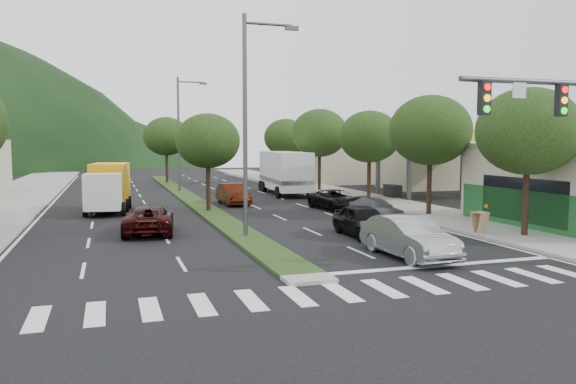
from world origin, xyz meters
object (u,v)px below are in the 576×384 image
object	(u,v)px
motorhome	(285,172)
car_queue_d	(336,200)
streetlight_near	(249,114)
tree_r_b	(430,130)
sedan_silver	(408,237)
car_queue_a	(363,221)
box_truck	(109,189)
tree_r_a	(528,131)
car_queue_c	(233,194)
tree_r_c	(369,137)
tree_r_d	(320,133)
tree_r_e	(286,137)
streetlight_mid	(181,128)
a_frame_sign	(480,220)
tree_med_near	(208,141)
traffic_signal	(572,133)
tree_med_far	(166,136)
suv_maroon	(149,219)
car_queue_b	(376,209)

from	to	relation	value
motorhome	car_queue_d	bearing A→B (deg)	-86.43
streetlight_near	motorhome	size ratio (longest dim) A/B	1.06
tree_r_b	sedan_silver	size ratio (longest dim) A/B	1.46
car_queue_a	box_truck	size ratio (longest dim) A/B	0.68
tree_r_a	car_queue_c	distance (m)	20.58
tree_r_c	tree_r_d	xyz separation A→B (m)	(0.00, 10.00, 0.43)
sedan_silver	tree_r_e	bearing A→B (deg)	76.62
tree_r_d	car_queue_a	size ratio (longest dim) A/B	1.67
tree_r_a	tree_r_e	size ratio (longest dim) A/B	0.99
streetlight_mid	car_queue_c	size ratio (longest dim) A/B	2.23
tree_r_c	box_truck	xyz separation A→B (m)	(-17.92, 0.05, -3.32)
tree_r_a	tree_r_d	xyz separation A→B (m)	(0.00, 26.00, 0.36)
car_queue_d	car_queue_a	bearing A→B (deg)	-112.06
streetlight_mid	a_frame_sign	world-z (taller)	streetlight_mid
tree_med_near	motorhome	bearing A→B (deg)	51.58
box_truck	tree_med_near	bearing A→B (deg)	167.92
traffic_signal	tree_med_near	size ratio (longest dim) A/B	1.16
tree_med_far	car_queue_a	world-z (taller)	tree_med_far
tree_r_c	a_frame_sign	xyz separation A→B (m)	(-1.50, -14.79, -4.01)
suv_maroon	car_queue_c	distance (m)	12.88
traffic_signal	car_queue_d	size ratio (longest dim) A/B	1.50
tree_r_e	car_queue_c	xyz separation A→B (m)	(-9.62, -18.27, -4.15)
box_truck	tree_r_e	bearing A→B (deg)	-124.89
tree_r_c	car_queue_b	size ratio (longest dim) A/B	1.58
suv_maroon	car_queue_c	bearing A→B (deg)	-113.68
tree_r_d	car_queue_d	world-z (taller)	tree_r_d
box_truck	a_frame_sign	size ratio (longest dim) A/B	4.77
streetlight_near	tree_r_c	bearing A→B (deg)	45.49
tree_r_b	tree_r_d	xyz separation A→B (m)	(0.00, 18.00, 0.14)
tree_r_c	box_truck	size ratio (longest dim) A/B	1.03
tree_med_far	car_queue_b	distance (m)	33.67
tree_r_e	car_queue_a	distance (m)	34.24
car_queue_d	motorhome	size ratio (longest dim) A/B	0.49
box_truck	tree_r_d	bearing A→B (deg)	-143.92
streetlight_near	car_queue_b	world-z (taller)	streetlight_near
tree_r_a	car_queue_b	bearing A→B (deg)	115.10
tree_r_a	tree_r_b	world-z (taller)	tree_r_b
tree_r_e	sedan_silver	bearing A→B (deg)	-100.69
sedan_silver	car_queue_c	xyz separation A→B (m)	(-2.41, 19.95, -0.05)
suv_maroon	motorhome	xyz separation A→B (m)	(12.37, 17.80, 1.22)
traffic_signal	sedan_silver	distance (m)	6.63
car_queue_a	car_queue_c	xyz separation A→B (m)	(-2.88, 15.03, 0.01)
tree_med_near	car_queue_b	xyz separation A→B (m)	(8.40, -6.31, -3.83)
suv_maroon	car_queue_a	size ratio (longest dim) A/B	1.13
tree_r_d	car_queue_d	distance (m)	14.60
streetlight_mid	box_truck	xyz separation A→B (m)	(-6.13, -12.95, -4.16)
tree_med_near	streetlight_near	world-z (taller)	streetlight_near
traffic_signal	tree_med_near	xyz separation A→B (m)	(-9.03, 19.54, -0.22)
streetlight_mid	car_queue_d	xyz separation A→B (m)	(7.87, -16.31, -4.94)
tree_r_d	streetlight_mid	world-z (taller)	streetlight_mid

